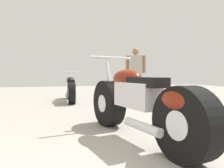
% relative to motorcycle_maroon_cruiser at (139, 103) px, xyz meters
% --- Properties ---
extents(ground_plane, '(18.88, 18.88, 0.00)m').
position_rel_motorcycle_maroon_cruiser_xyz_m(ground_plane, '(0.03, 2.25, -0.44)').
color(ground_plane, '#9E998E').
extents(motorcycle_maroon_cruiser, '(0.78, 2.24, 1.05)m').
position_rel_motorcycle_maroon_cruiser_xyz_m(motorcycle_maroon_cruiser, '(0.00, 0.00, 0.00)').
color(motorcycle_maroon_cruiser, black).
rests_on(motorcycle_maroon_cruiser, ground_plane).
extents(motorcycle_black_naked, '(0.55, 1.87, 0.87)m').
position_rel_motorcycle_maroon_cruiser_xyz_m(motorcycle_black_naked, '(-0.43, 3.95, -0.07)').
color(motorcycle_black_naked, black).
rests_on(motorcycle_black_naked, ground_plane).
extents(mechanic_in_blue, '(0.63, 0.38, 1.60)m').
position_rel_motorcycle_maroon_cruiser_xyz_m(mechanic_in_blue, '(1.60, 3.98, 0.47)').
color(mechanic_in_blue, '#4C4C4C').
rests_on(mechanic_in_blue, ground_plane).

